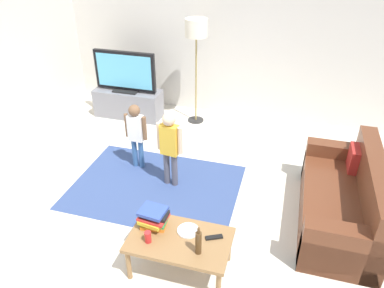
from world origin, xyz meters
The scene contains 15 objects.
ground centered at (0.00, 0.00, 0.00)m, with size 7.80×7.80×0.00m, color beige.
wall_back centered at (0.00, 3.00, 1.35)m, with size 6.00×0.12×2.70m, color silver.
area_rug centered at (-0.46, 0.43, 0.00)m, with size 2.20×1.60×0.01m, color #33477A.
tv_stand centered at (-1.69, 2.30, 0.24)m, with size 1.20×0.44×0.50m.
tv centered at (-1.69, 2.28, 0.85)m, with size 1.10×0.28×0.71m.
couch centered at (1.90, 0.41, 0.29)m, with size 0.80×1.80×0.86m.
floor_lamp centered at (-0.46, 2.45, 1.54)m, with size 0.36×0.36×1.78m.
child_near_tv centered at (-0.87, 0.82, 0.59)m, with size 0.33×0.16×0.98m.
child_center centered at (-0.28, 0.56, 0.64)m, with size 0.36×0.17×1.07m.
coffee_table centered at (0.27, -0.78, 0.37)m, with size 1.00×0.60×0.42m.
book_stack centered at (-0.03, -0.69, 0.53)m, with size 0.30×0.26×0.21m.
bottle centered at (0.49, -0.90, 0.55)m, with size 0.06×0.06×0.31m.
tv_remote centered at (0.59, -0.68, 0.43)m, with size 0.17×0.05×0.02m, color black.
soda_can centered at (-0.01, -0.90, 0.48)m, with size 0.07×0.07×0.12m, color red.
plate centered at (0.32, -0.66, 0.43)m, with size 0.22×0.22×0.02m.
Camera 1 is at (1.11, -3.26, 3.06)m, focal length 34.60 mm.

